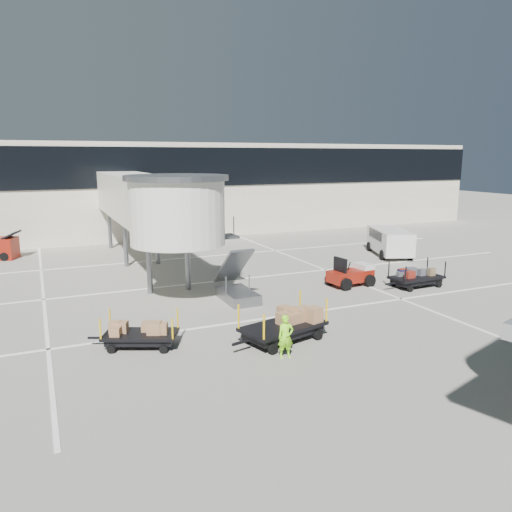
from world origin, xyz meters
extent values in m
plane|color=#A8A296|center=(0.00, 0.00, 0.00)|extent=(140.00, 140.00, 0.00)
cube|color=white|center=(0.00, 2.00, 0.01)|extent=(40.00, 0.15, 0.02)
cube|color=white|center=(0.00, 9.00, 0.01)|extent=(40.00, 0.15, 0.02)
cube|color=white|center=(0.00, 16.00, 0.01)|extent=(40.00, 0.15, 0.02)
cube|color=white|center=(6.00, 10.00, 0.01)|extent=(0.15, 30.00, 0.02)
cube|color=white|center=(-10.00, 10.00, 0.01)|extent=(0.15, 30.00, 0.02)
cube|color=beige|center=(0.00, 30.00, 4.00)|extent=(64.00, 12.00, 8.00)
cube|color=black|center=(0.00, 23.95, 6.00)|extent=(64.00, 0.12, 3.20)
cube|color=white|center=(-4.00, 15.00, 4.30)|extent=(3.00, 18.00, 2.80)
cylinder|color=white|center=(-4.00, 6.00, 4.30)|extent=(4.40, 4.40, 3.00)
cylinder|color=slate|center=(-4.00, 6.00, 5.90)|extent=(4.80, 4.80, 0.25)
cylinder|color=slate|center=(-5.00, 8.00, 1.45)|extent=(0.28, 0.28, 2.90)
cylinder|color=slate|center=(-3.00, 8.00, 1.45)|extent=(0.28, 0.28, 2.90)
cylinder|color=slate|center=(-5.00, 15.00, 1.45)|extent=(0.28, 0.28, 2.90)
cylinder|color=slate|center=(-3.00, 15.00, 1.45)|extent=(0.28, 0.28, 2.90)
cylinder|color=slate|center=(-5.00, 22.00, 1.45)|extent=(0.28, 0.28, 2.90)
cylinder|color=slate|center=(-3.00, 22.00, 1.45)|extent=(0.28, 0.28, 2.90)
cube|color=slate|center=(-1.40, 5.00, 0.25)|extent=(1.40, 2.60, 0.50)
cube|color=slate|center=(-1.40, 5.60, 1.60)|extent=(1.20, 2.60, 2.06)
cube|color=slate|center=(-1.40, 7.00, 2.85)|extent=(1.40, 1.20, 0.12)
cube|color=maroon|center=(5.19, 5.19, 0.55)|extent=(2.52, 1.38, 0.61)
cube|color=silver|center=(6.10, 5.27, 0.96)|extent=(0.81, 1.17, 0.35)
cube|color=black|center=(4.49, 5.12, 1.16)|extent=(0.21, 1.02, 0.91)
cylinder|color=black|center=(4.45, 4.46, 0.32)|extent=(0.67, 0.31, 0.65)
cylinder|color=black|center=(4.33, 5.76, 0.32)|extent=(0.67, 0.31, 0.65)
cylinder|color=black|center=(6.06, 4.61, 0.32)|extent=(0.67, 0.31, 0.65)
cylinder|color=black|center=(5.94, 5.91, 0.32)|extent=(0.67, 0.31, 0.65)
cube|color=black|center=(8.30, 3.55, 0.52)|extent=(2.89, 1.52, 0.11)
cube|color=black|center=(8.30, 3.55, 0.35)|extent=(2.60, 1.29, 0.24)
cube|color=black|center=(6.54, 3.50, 0.38)|extent=(0.67, 0.10, 0.08)
cylinder|color=black|center=(7.32, 2.88, 0.16)|extent=(0.33, 0.14, 0.32)
cylinder|color=black|center=(7.28, 4.16, 0.16)|extent=(0.33, 0.14, 0.32)
cylinder|color=black|center=(9.31, 2.95, 0.16)|extent=(0.33, 0.14, 0.32)
cylinder|color=black|center=(9.27, 4.23, 0.16)|extent=(0.33, 0.14, 0.32)
cylinder|color=black|center=(6.95, 2.87, 0.95)|extent=(0.07, 0.07, 0.85)
cylinder|color=black|center=(6.91, 4.15, 0.95)|extent=(0.07, 0.07, 0.85)
cylinder|color=black|center=(9.68, 2.96, 0.95)|extent=(0.07, 0.07, 0.85)
cylinder|color=black|center=(9.64, 4.24, 0.95)|extent=(0.07, 0.07, 0.85)
cube|color=maroon|center=(9.25, 3.76, 0.79)|extent=(0.51, 0.29, 0.42)
cube|color=#4D4D52|center=(8.69, 3.54, 0.75)|extent=(0.51, 0.37, 0.34)
cube|color=#141740|center=(8.00, 3.09, 0.79)|extent=(0.52, 0.27, 0.42)
cube|color=#4D4D52|center=(8.42, 3.86, 0.73)|extent=(0.39, 0.35, 0.29)
cube|color=maroon|center=(8.17, 3.09, 0.71)|extent=(0.48, 0.39, 0.26)
cube|color=#4D4D52|center=(9.19, 3.42, 0.79)|extent=(0.46, 0.30, 0.41)
cube|color=#141740|center=(9.08, 3.48, 0.71)|extent=(0.35, 0.30, 0.27)
cube|color=#141740|center=(7.76, 3.70, 0.71)|extent=(0.34, 0.27, 0.27)
cube|color=maroon|center=(7.35, 3.38, 0.70)|extent=(0.43, 0.33, 0.24)
cube|color=black|center=(-1.84, -0.70, 0.59)|extent=(3.54, 2.39, 0.13)
cube|color=black|center=(-1.84, -0.70, 0.40)|extent=(3.17, 2.08, 0.27)
cube|color=black|center=(-3.77, -1.21, 0.43)|extent=(0.75, 0.28, 0.09)
cylinder|color=black|center=(-2.75, -1.69, 0.18)|extent=(0.39, 0.24, 0.37)
cylinder|color=black|center=(-3.12, -0.28, 0.18)|extent=(0.39, 0.24, 0.37)
cylinder|color=black|center=(-0.56, -1.11, 0.18)|extent=(0.39, 0.24, 0.37)
cylinder|color=black|center=(-0.93, 0.30, 0.18)|extent=(0.39, 0.24, 0.37)
cylinder|color=yellow|center=(-3.16, -1.80, 1.08)|extent=(0.08, 0.08, 0.97)
cylinder|color=yellow|center=(-3.53, -0.39, 1.08)|extent=(0.08, 0.08, 0.97)
cylinder|color=yellow|center=(-0.15, -1.00, 1.08)|extent=(0.08, 0.08, 0.97)
cylinder|color=yellow|center=(-0.53, 0.41, 1.08)|extent=(0.08, 0.08, 0.97)
cube|color=#A87651|center=(-2.34, -0.39, 0.94)|extent=(0.79, 0.64, 0.57)
cube|color=#A87651|center=(-2.07, -0.49, 0.87)|extent=(0.68, 0.57, 0.43)
cube|color=#A87651|center=(-0.95, -0.78, 0.91)|extent=(0.75, 0.65, 0.50)
cube|color=#A87651|center=(-2.25, -0.67, 0.87)|extent=(0.62, 0.62, 0.43)
cube|color=#A87651|center=(-2.17, -0.94, 0.95)|extent=(0.58, 0.50, 0.59)
cube|color=#A87651|center=(-1.60, -0.75, 0.90)|extent=(0.62, 0.62, 0.48)
cube|color=black|center=(-6.87, 0.88, 0.49)|extent=(2.96, 2.29, 0.11)
cube|color=black|center=(-6.87, 0.88, 0.33)|extent=(2.63, 2.00, 0.22)
cube|color=black|center=(-8.36, 1.55, 0.35)|extent=(0.59, 0.32, 0.07)
cylinder|color=black|center=(-7.96, 0.71, 0.15)|extent=(0.32, 0.23, 0.30)
cylinder|color=black|center=(-7.48, 1.80, 0.15)|extent=(0.32, 0.23, 0.30)
cylinder|color=black|center=(-6.27, -0.04, 0.15)|extent=(0.32, 0.23, 0.30)
cylinder|color=black|center=(-5.78, 1.05, 0.15)|extent=(0.32, 0.23, 0.30)
cylinder|color=yellow|center=(-8.28, 0.85, 0.88)|extent=(0.06, 0.06, 0.79)
cylinder|color=yellow|center=(-7.79, 1.94, 0.88)|extent=(0.06, 0.06, 0.79)
cylinder|color=yellow|center=(-5.95, -0.18, 0.88)|extent=(0.06, 0.06, 0.79)
cylinder|color=yellow|center=(-5.47, 0.91, 0.88)|extent=(0.06, 0.06, 0.79)
cube|color=#A87651|center=(-6.57, 0.97, 0.77)|extent=(0.66, 0.61, 0.46)
cube|color=#A87651|center=(-6.56, 0.93, 0.74)|extent=(0.54, 0.54, 0.40)
cube|color=#A87651|center=(-6.89, 0.51, 0.71)|extent=(0.56, 0.54, 0.33)
cube|color=#A87651|center=(-6.42, 0.91, 0.78)|extent=(0.55, 0.54, 0.48)
cube|color=#A87651|center=(-6.51, 0.88, 0.76)|extent=(0.52, 0.58, 0.45)
cube|color=#A87651|center=(-7.73, 1.03, 0.76)|extent=(0.60, 0.57, 0.44)
imported|color=#8BFC1A|center=(-2.49, -2.14, 0.77)|extent=(0.60, 0.43, 1.54)
cube|color=silver|center=(12.56, 11.14, 1.06)|extent=(3.59, 5.24, 1.57)
cube|color=silver|center=(13.34, 13.17, 0.76)|extent=(1.95, 1.19, 0.91)
cube|color=black|center=(12.63, 11.33, 1.47)|extent=(2.95, 3.55, 0.63)
cylinder|color=black|center=(11.08, 9.97, 0.34)|extent=(0.47, 0.73, 0.69)
cylinder|color=black|center=(12.88, 9.28, 0.34)|extent=(0.47, 0.73, 0.69)
cylinder|color=black|center=(12.24, 13.00, 0.34)|extent=(0.47, 0.73, 0.69)
cylinder|color=black|center=(14.04, 12.31, 0.34)|extent=(0.47, 0.73, 0.69)
cube|color=black|center=(-11.66, 20.59, 1.65)|extent=(1.33, 1.59, 0.52)
cylinder|color=black|center=(-12.16, 20.05, 0.29)|extent=(0.63, 0.42, 0.58)
cylinder|color=black|center=(-11.70, 21.33, 0.29)|extent=(0.63, 0.42, 0.58)
camera|label=1|loc=(-10.02, -16.60, 6.86)|focal=35.00mm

